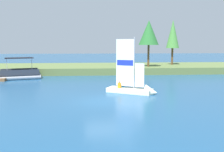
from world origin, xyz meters
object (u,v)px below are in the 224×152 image
Objects in this scene: shoreline_tree_midright at (173,34)px; pontoon_boat at (20,74)px; shoreline_tree_centre at (149,33)px; wooden_dock at (5,77)px; sailboat at (137,89)px.

pontoon_boat is (-23.22, -8.64, -5.51)m from shoreline_tree_midright.
shoreline_tree_centre is 5.97m from shoreline_tree_midright.
wooden_dock is (-20.37, -4.84, -6.12)m from shoreline_tree_centre.
shoreline_tree_centre reaches higher than wooden_dock.
sailboat is (15.81, -11.29, 0.22)m from wooden_dock.
wooden_dock is 19.43m from sailboat.
shoreline_tree_midright reaches higher than pontoon_boat.
pontoon_boat is at bearing -159.58° from shoreline_tree_midright.
shoreline_tree_midright is 27.25m from wooden_dock.
pontoon_boat is (2.05, -0.40, 0.51)m from wooden_dock.
shoreline_tree_centre is 17.77m from sailboat.
sailboat is 1.01× the size of pontoon_boat.
shoreline_tree_midright is at bearing 34.81° from shoreline_tree_centre.
shoreline_tree_centre is at bearing -1.36° from pontoon_boat.
shoreline_tree_midright is at bearing 93.68° from sailboat.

